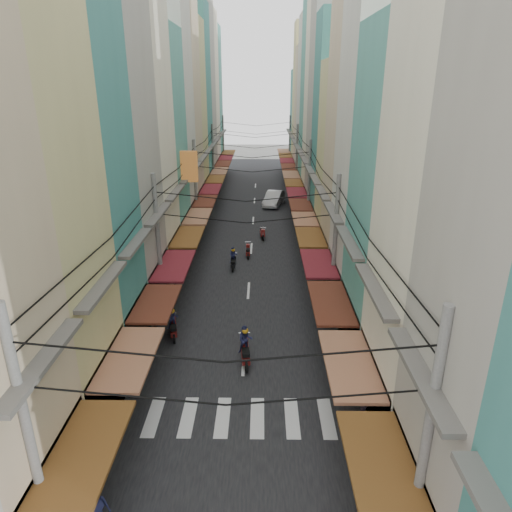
# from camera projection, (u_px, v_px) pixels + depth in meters

# --- Properties ---
(ground) EXTENTS (160.00, 160.00, 0.00)m
(ground) POSITION_uv_depth(u_px,v_px,m) (245.00, 339.00, 24.02)
(ground) COLOR slate
(ground) RESTS_ON ground
(road) EXTENTS (10.00, 80.00, 0.02)m
(road) POSITION_uv_depth(u_px,v_px,m) (253.00, 227.00, 42.69)
(road) COLOR black
(road) RESTS_ON ground
(sidewalk_left) EXTENTS (3.00, 80.00, 0.06)m
(sidewalk_left) POSITION_uv_depth(u_px,v_px,m) (184.00, 226.00, 42.77)
(sidewalk_left) COLOR slate
(sidewalk_left) RESTS_ON ground
(sidewalk_right) EXTENTS (3.00, 80.00, 0.06)m
(sidewalk_right) POSITION_uv_depth(u_px,v_px,m) (322.00, 227.00, 42.61)
(sidewalk_right) COLOR slate
(sidewalk_right) RESTS_ON ground
(crosswalk) EXTENTS (7.55, 2.40, 0.01)m
(crosswalk) POSITION_uv_depth(u_px,v_px,m) (240.00, 417.00, 18.41)
(crosswalk) COLOR silver
(crosswalk) RESTS_ON ground
(building_row_left) EXTENTS (7.80, 67.67, 23.70)m
(building_row_left) POSITION_uv_depth(u_px,v_px,m) (152.00, 121.00, 36.09)
(building_row_left) COLOR beige
(building_row_left) RESTS_ON ground
(building_row_right) EXTENTS (7.80, 68.98, 22.59)m
(building_row_right) POSITION_uv_depth(u_px,v_px,m) (352.00, 126.00, 35.92)
(building_row_right) COLOR teal
(building_row_right) RESTS_ON ground
(utility_poles) EXTENTS (10.20, 66.13, 8.20)m
(utility_poles) POSITION_uv_depth(u_px,v_px,m) (251.00, 165.00, 35.68)
(utility_poles) COLOR gray
(utility_poles) RESTS_ON ground
(white_car) EXTENTS (5.75, 3.31, 1.91)m
(white_car) POSITION_uv_depth(u_px,v_px,m) (274.00, 205.00, 50.09)
(white_car) COLOR silver
(white_car) RESTS_ON ground
(bicycle) EXTENTS (1.93, 1.08, 1.25)m
(bicycle) POSITION_uv_depth(u_px,v_px,m) (369.00, 336.00, 24.33)
(bicycle) COLOR black
(bicycle) RESTS_ON ground
(moving_scooters) EXTENTS (5.13, 20.86, 2.00)m
(moving_scooters) POSITION_uv_depth(u_px,v_px,m) (232.00, 292.00, 28.11)
(moving_scooters) COLOR black
(moving_scooters) RESTS_ON ground
(parked_scooters) EXTENTS (13.17, 13.63, 1.01)m
(parked_scooters) POSITION_uv_depth(u_px,v_px,m) (353.00, 370.00, 20.68)
(parked_scooters) COLOR black
(parked_scooters) RESTS_ON ground
(pedestrians) EXTENTS (12.68, 21.97, 2.13)m
(pedestrians) POSITION_uv_depth(u_px,v_px,m) (150.00, 323.00, 23.60)
(pedestrians) COLOR black
(pedestrians) RESTS_ON ground
(market_umbrella) EXTENTS (2.27, 2.27, 2.40)m
(market_umbrella) POSITION_uv_depth(u_px,v_px,m) (388.00, 381.00, 17.23)
(market_umbrella) COLOR #B2B2B7
(market_umbrella) RESTS_ON ground
(traffic_sign) EXTENTS (0.10, 0.71, 3.22)m
(traffic_sign) POSITION_uv_depth(u_px,v_px,m) (354.00, 296.00, 23.52)
(traffic_sign) COLOR gray
(traffic_sign) RESTS_ON ground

